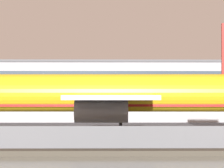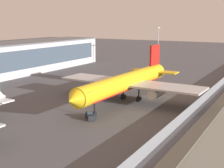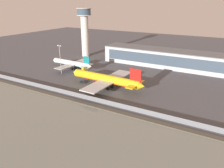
% 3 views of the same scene
% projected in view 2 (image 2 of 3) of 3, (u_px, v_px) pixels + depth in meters
% --- Properties ---
extents(ground_plane, '(500.00, 500.00, 0.00)m').
position_uv_depth(ground_plane, '(148.00, 97.00, 93.28)').
color(ground_plane, '#4C4C51').
extents(shoreline_seawall, '(320.00, 3.00, 0.50)m').
position_uv_depth(shoreline_seawall, '(219.00, 105.00, 83.34)').
color(shoreline_seawall, '#474238').
rests_on(shoreline_seawall, ground).
extents(perimeter_fence, '(280.00, 0.10, 2.48)m').
position_uv_depth(perimeter_fence, '(202.00, 100.00, 85.32)').
color(perimeter_fence, slate).
rests_on(perimeter_fence, ground).
extents(cargo_jet_yellow, '(49.64, 42.31, 14.87)m').
position_uv_depth(cargo_jet_yellow, '(127.00, 82.00, 86.58)').
color(cargo_jet_yellow, yellow).
rests_on(cargo_jet_yellow, ground).
extents(baggage_tug, '(3.33, 3.45, 1.80)m').
position_uv_depth(baggage_tug, '(90.00, 116.00, 72.13)').
color(baggage_tug, '#1E2328').
rests_on(baggage_tug, ground).
extents(terminal_building, '(102.78, 19.68, 13.29)m').
position_uv_depth(terminal_building, '(12.00, 59.00, 131.84)').
color(terminal_building, '#B2B2B7').
rests_on(terminal_building, ground).
extents(apron_light_mast_apron_east, '(3.20, 0.40, 19.53)m').
position_uv_depth(apron_light_mast_apron_east, '(158.00, 45.00, 148.11)').
color(apron_light_mast_apron_east, '#A8A8AD').
rests_on(apron_light_mast_apron_east, ground).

